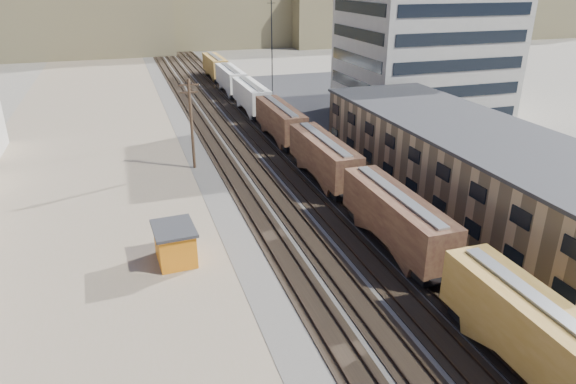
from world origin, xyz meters
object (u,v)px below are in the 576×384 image
object	(u,v)px
freight_train	(299,136)
maintenance_shed	(175,244)
parked_car_blue	(374,109)
utility_pole_north	(191,122)

from	to	relation	value
freight_train	maintenance_shed	distance (m)	25.66
maintenance_shed	parked_car_blue	bearing A→B (deg)	45.80
utility_pole_north	maintenance_shed	xyz separation A→B (m)	(-4.39, -20.00, -3.83)
utility_pole_north	maintenance_shed	distance (m)	20.83
freight_train	maintenance_shed	world-z (taller)	freight_train
freight_train	utility_pole_north	xyz separation A→B (m)	(-12.30, 0.55, 2.50)
maintenance_shed	utility_pole_north	bearing A→B (deg)	77.62
utility_pole_north	parked_car_blue	size ratio (longest dim) A/B	1.81
maintenance_shed	parked_car_blue	xyz separation A→B (m)	(34.79, 35.77, -0.70)
freight_train	utility_pole_north	size ratio (longest dim) A/B	11.97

